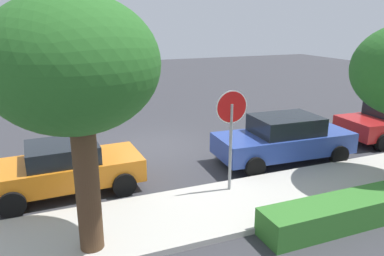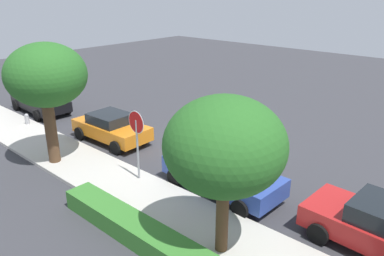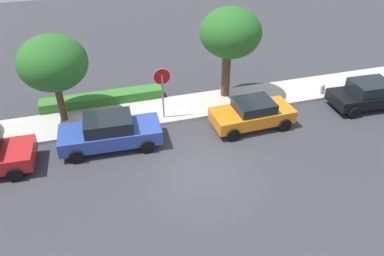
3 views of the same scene
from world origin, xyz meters
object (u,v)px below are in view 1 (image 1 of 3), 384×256
object	(u,v)px
parked_car_orange	(65,167)
street_tree_far	(73,67)
stop_sign	(231,123)
parked_car_blue	(284,139)

from	to	relation	value
parked_car_orange	street_tree_far	size ratio (longest dim) A/B	0.80
stop_sign	parked_car_blue	size ratio (longest dim) A/B	0.62
parked_car_blue	street_tree_far	bearing A→B (deg)	22.14
parked_car_blue	parked_car_orange	world-z (taller)	parked_car_blue
parked_car_blue	street_tree_far	world-z (taller)	street_tree_far
parked_car_blue	parked_car_orange	xyz separation A→B (m)	(6.86, -0.26, -0.06)
stop_sign	parked_car_blue	bearing A→B (deg)	-151.43
parked_car_blue	parked_car_orange	bearing A→B (deg)	-2.13
parked_car_orange	street_tree_far	xyz separation A→B (m)	(-0.18, 2.97, 3.01)
parked_car_orange	parked_car_blue	bearing A→B (deg)	177.87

